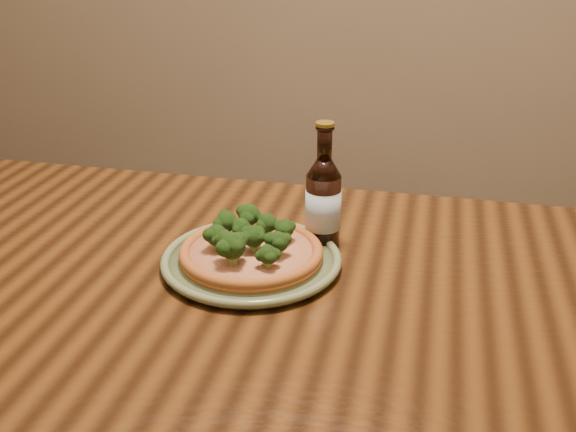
% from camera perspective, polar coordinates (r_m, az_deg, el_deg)
% --- Properties ---
extents(table, '(1.60, 0.90, 0.75)m').
position_cam_1_polar(table, '(1.10, -12.73, -9.77)').
color(table, '#47280F').
rests_on(table, ground).
extents(plate, '(0.29, 0.29, 0.02)m').
position_cam_1_polar(plate, '(1.07, -3.11, -3.74)').
color(plate, '#687651').
rests_on(plate, table).
extents(pizza, '(0.23, 0.23, 0.07)m').
position_cam_1_polar(pizza, '(1.06, -3.17, -2.81)').
color(pizza, '#A65925').
rests_on(pizza, plate).
extents(beer_bottle, '(0.06, 0.06, 0.21)m').
position_cam_1_polar(beer_bottle, '(1.10, 3.00, 1.23)').
color(beer_bottle, black).
rests_on(beer_bottle, table).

